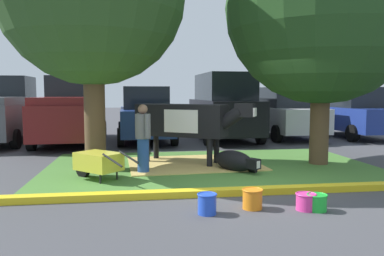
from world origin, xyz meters
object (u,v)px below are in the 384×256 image
object	(u,v)px
hatchback_white	(145,115)
calf_lying	(235,161)
person_handler	(143,137)
sedan_silver	(284,113)
suv_black	(224,107)
bucket_orange	(252,198)
bucket_green	(317,202)
bucket_blue	(207,203)
sedan_blue	(353,113)
pickup_truck_maroon	(72,112)
cow_holstein	(185,121)
wheelbarrow	(98,162)
bucket_pink	(306,201)
shade_tree_right	(323,7)

from	to	relation	value
hatchback_white	calf_lying	bearing A→B (deg)	-72.00
person_handler	sedan_silver	size ratio (longest dim) A/B	0.35
suv_black	sedan_silver	distance (m)	2.62
hatchback_white	sedan_silver	xyz separation A→B (m)	(5.56, 0.37, 0.00)
bucket_orange	bucket_green	world-z (taller)	bucket_orange
bucket_blue	hatchback_white	distance (m)	8.91
sedan_blue	pickup_truck_maroon	bearing A→B (deg)	-179.03
cow_holstein	wheelbarrow	bearing A→B (deg)	-142.07
suv_black	sedan_blue	size ratio (longest dim) A/B	1.05
hatchback_white	suv_black	bearing A→B (deg)	-0.08
calf_lying	bucket_blue	bearing A→B (deg)	-111.77
bucket_pink	calf_lying	bearing A→B (deg)	96.76
calf_lying	bucket_blue	distance (m)	3.21
hatchback_white	sedan_silver	size ratio (longest dim) A/B	1.00
pickup_truck_maroon	sedan_silver	distance (m)	8.19
wheelbarrow	bucket_blue	size ratio (longest dim) A/B	4.36
hatchback_white	sedan_silver	world-z (taller)	same
shade_tree_right	calf_lying	bearing A→B (deg)	-166.21
pickup_truck_maroon	sedan_blue	size ratio (longest dim) A/B	1.23
shade_tree_right	sedan_blue	bearing A→B (deg)	52.66
suv_black	cow_holstein	bearing A→B (deg)	-113.58
person_handler	bucket_orange	size ratio (longest dim) A/B	4.71
sedan_blue	bucket_pink	bearing A→B (deg)	-124.18
wheelbarrow	suv_black	xyz separation A→B (m)	(4.09, 6.34, 0.88)
sedan_silver	bucket_orange	bearing A→B (deg)	-114.33
hatchback_white	suv_black	world-z (taller)	suv_black
bucket_pink	sedan_silver	bearing A→B (deg)	70.35
shade_tree_right	wheelbarrow	bearing A→B (deg)	-168.87
wheelbarrow	calf_lying	bearing A→B (deg)	9.05
pickup_truck_maroon	person_handler	bearing A→B (deg)	-66.92
shade_tree_right	cow_holstein	size ratio (longest dim) A/B	2.21
wheelbarrow	sedan_blue	bearing A→B (deg)	34.33
bucket_green	pickup_truck_maroon	size ratio (longest dim) A/B	0.06
bucket_pink	sedan_silver	size ratio (longest dim) A/B	0.07
shade_tree_right	sedan_blue	world-z (taller)	shade_tree_right
calf_lying	shade_tree_right	bearing A→B (deg)	13.79
bucket_green	sedan_silver	distance (m)	9.84
calf_lying	wheelbarrow	world-z (taller)	wheelbarrow
bucket_orange	sedan_silver	bearing A→B (deg)	65.67
wheelbarrow	bucket_blue	distance (m)	3.10
bucket_green	hatchback_white	xyz separation A→B (m)	(-2.41, 8.92, 0.85)
bucket_pink	suv_black	size ratio (longest dim) A/B	0.07
bucket_green	suv_black	xyz separation A→B (m)	(0.56, 8.91, 1.13)
bucket_orange	bucket_green	xyz separation A→B (m)	(0.95, -0.24, -0.03)
person_handler	bucket_pink	xyz separation A→B (m)	(2.44, -3.06, -0.69)
person_handler	wheelbarrow	xyz separation A→B (m)	(-0.94, -0.55, -0.44)
shade_tree_right	wheelbarrow	world-z (taller)	shade_tree_right
bucket_orange	pickup_truck_maroon	size ratio (longest dim) A/B	0.06
bucket_blue	bucket_orange	xyz separation A→B (m)	(0.75, 0.16, -0.00)
shade_tree_right	sedan_silver	size ratio (longest dim) A/B	1.41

